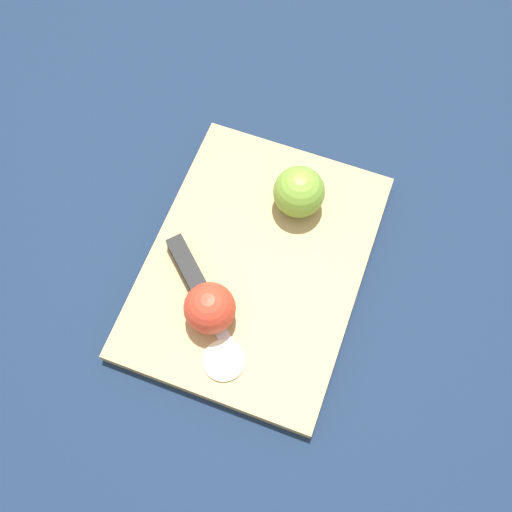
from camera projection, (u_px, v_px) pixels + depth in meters
The scene contains 6 objects.
ground_plane at pixel (256, 268), 0.82m from camera, with size 4.00×4.00×0.00m, color #14233D.
cutting_board at pixel (256, 265), 0.81m from camera, with size 0.41×0.32×0.02m.
apple_half_left at pixel (299, 192), 0.80m from camera, with size 0.07×0.07×0.07m.
apple_half_right at pixel (210, 308), 0.74m from camera, with size 0.07×0.07×0.07m.
knife at pixel (190, 271), 0.78m from camera, with size 0.15×0.13×0.02m.
apple_slice at pixel (224, 360), 0.74m from camera, with size 0.05×0.05×0.00m.
Camera 1 is at (0.30, 0.08, 0.76)m, focal length 42.00 mm.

